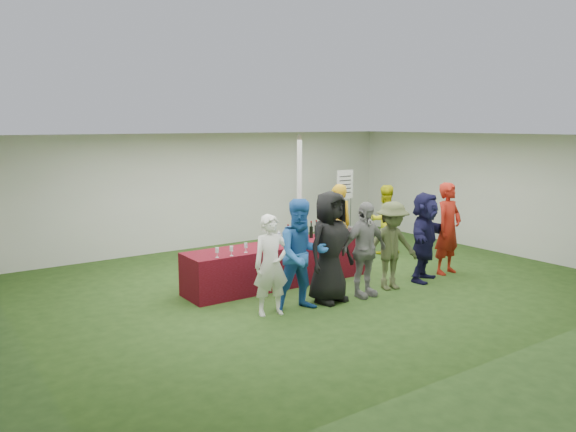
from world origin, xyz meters
TOP-DOWN VIEW (x-y plane):
  - ground at (0.00, 0.00)m, footprint 60.00×60.00m
  - tent at (0.50, 1.20)m, footprint 10.00×10.00m
  - serving_table at (-0.59, 0.33)m, footprint 3.60×0.80m
  - wine_bottles at (0.04, 0.47)m, footprint 0.79×0.15m
  - wine_glasses at (-1.07, 0.07)m, footprint 2.75×0.17m
  - water_bottle at (-0.53, 0.41)m, footprint 0.07×0.07m
  - bar_towel at (0.95, 0.38)m, footprint 0.25×0.18m
  - dump_bucket at (1.01, 0.11)m, footprint 0.22×0.22m
  - wine_list_sign at (2.77, 2.44)m, footprint 0.50×0.03m
  - staff_pourer at (1.18, 0.79)m, footprint 0.70×0.54m
  - staff_back at (2.75, 1.03)m, footprint 0.88×0.75m
  - customer_0 at (-1.61, -0.98)m, footprint 0.64×0.49m
  - customer_1 at (-1.08, -1.06)m, footprint 1.00×0.87m
  - customer_2 at (-0.47, -0.99)m, footprint 0.98×0.71m
  - customer_3 at (0.19, -1.10)m, footprint 0.96×0.41m
  - customer_4 at (0.88, -1.06)m, footprint 1.10×0.76m
  - customer_5 at (1.78, -1.01)m, footprint 1.61×1.10m
  - customer_6 at (2.55, -0.92)m, footprint 0.70×0.50m

SIDE VIEW (x-z plane):
  - ground at x=0.00m, z-range 0.00..0.00m
  - serving_table at x=-0.59m, z-range 0.00..0.75m
  - bar_towel at x=0.95m, z-range 0.75..0.78m
  - customer_0 at x=-1.61m, z-range 0.00..1.56m
  - staff_back at x=2.75m, z-range 0.00..1.56m
  - customer_4 at x=0.88m, z-range 0.00..1.57m
  - customer_3 at x=0.19m, z-range 0.00..1.63m
  - customer_5 at x=1.78m, z-range 0.00..1.67m
  - dump_bucket at x=1.01m, z-range 0.75..0.93m
  - staff_pourer at x=1.18m, z-range 0.00..1.70m
  - water_bottle at x=-0.53m, z-range 0.74..0.97m
  - wine_glasses at x=-1.07m, z-range 0.78..0.94m
  - wine_bottles at x=0.04m, z-range 0.71..1.03m
  - customer_1 at x=-1.08m, z-range 0.00..1.77m
  - customer_6 at x=2.55m, z-range 0.00..1.79m
  - customer_2 at x=-0.47m, z-range 0.00..1.84m
  - wine_list_sign at x=2.77m, z-range 0.42..2.22m
  - tent at x=0.50m, z-range -3.65..6.35m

